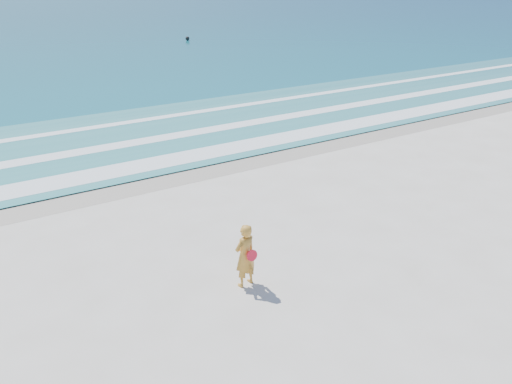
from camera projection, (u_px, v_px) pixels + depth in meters
ground at (349, 288)px, 11.65m from camera, size 400.00×400.00×0.00m
wet_sand at (186, 171)px, 18.62m from camera, size 400.00×2.40×0.00m
shallow at (139, 136)px, 22.48m from camera, size 400.00×10.00×0.01m
foam_near at (172, 160)px, 19.61m from camera, size 400.00×1.40×0.01m
foam_mid at (145, 141)px, 21.85m from camera, size 400.00×0.90×0.01m
foam_far at (121, 123)px, 24.41m from camera, size 400.00×0.60×0.01m
buoy at (187, 38)px, 55.23m from camera, size 0.44×0.44×0.44m
woman at (245, 256)px, 11.49m from camera, size 0.64×0.48×1.58m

